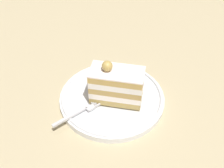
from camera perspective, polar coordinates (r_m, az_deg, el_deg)
name	(u,v)px	position (r m, az deg, el deg)	size (l,w,h in m)	color
ground_plane	(111,107)	(0.58, -0.31, -4.72)	(2.40, 2.40, 0.00)	tan
dessert_plate	(112,98)	(0.58, 0.00, -2.84)	(0.22, 0.22, 0.02)	silver
cake_slice	(116,84)	(0.54, 0.81, 0.00)	(0.11, 0.11, 0.09)	tan
fork	(81,111)	(0.54, -6.52, -5.69)	(0.12, 0.03, 0.00)	silver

